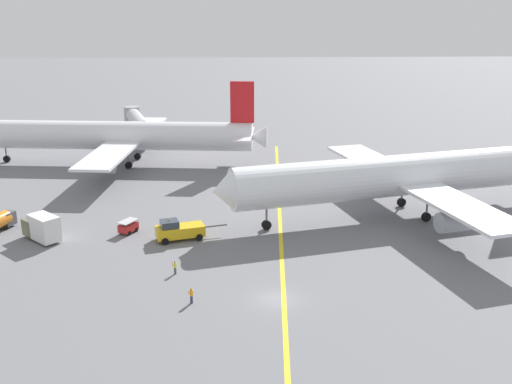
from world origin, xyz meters
TOP-DOWN VIEW (x-y plane):
  - ground_plane at (0.00, 0.00)m, footprint 600.00×600.00m
  - taxiway_stripe at (1.44, 10.00)m, footprint 8.15×119.79m
  - airliner_at_gate_left at (-26.35, 56.58)m, footprint 58.44×45.37m
  - airliner_being_pushed at (19.09, 25.00)m, footprint 52.73×44.54m
  - pushback_tug at (-11.36, 17.06)m, footprint 9.39×4.18m
  - gse_baggage_cart_trailing at (-18.30, 19.72)m, footprint 2.73×3.15m
  - gse_catering_truck_tall at (-28.97, 17.54)m, footprint 5.86×5.79m
  - ground_crew_ramp_agent_by_cones at (-10.95, 6.56)m, footprint 0.49×0.36m
  - ground_crew_wing_walker_right at (-8.69, -0.49)m, footprint 0.46×0.36m
  - jet_bridge at (-26.19, 81.59)m, footprint 8.55×19.84m

SIDE VIEW (x-z plane):
  - ground_plane at x=0.00m, z-range 0.00..0.00m
  - taxiway_stripe at x=1.44m, z-range 0.00..0.01m
  - ground_crew_ramp_agent_by_cones at x=-10.95m, z-range 0.03..1.57m
  - gse_baggage_cart_trailing at x=-18.30m, z-range 0.01..1.72m
  - ground_crew_wing_walker_right at x=-8.69m, z-range 0.04..1.71m
  - pushback_tug at x=-11.36m, z-range -0.23..2.80m
  - gse_catering_truck_tall at x=-28.97m, z-range 0.01..3.51m
  - jet_bridge at x=-26.19m, z-range 1.14..6.99m
  - airliner_at_gate_left at x=-26.35m, z-range -2.48..13.34m
  - airliner_being_pushed at x=19.09m, z-range -2.75..14.63m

